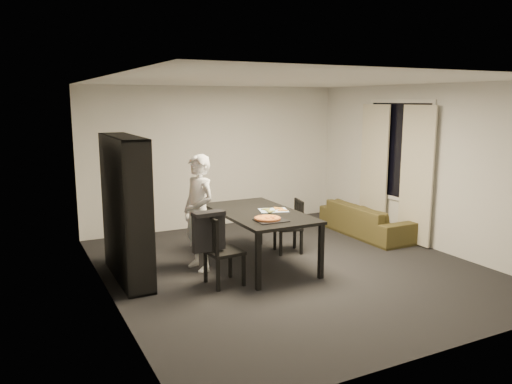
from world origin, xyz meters
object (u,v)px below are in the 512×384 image
dining_table (259,216)px  baking_tray (271,220)px  pepperoni_pizza (268,218)px  bookshelf (126,209)px  sofa (367,219)px  chair_right (293,222)px  chair_left (218,246)px  person (199,213)px

dining_table → baking_tray: size_ratio=4.69×
pepperoni_pizza → bookshelf: bearing=154.6°
pepperoni_pizza → sofa: size_ratio=0.19×
chair_right → sofa: (1.69, 0.28, -0.20)m
chair_right → baking_tray: (-0.86, -0.86, 0.31)m
chair_right → sofa: bearing=112.6°
chair_right → pepperoni_pizza: 1.24m
chair_left → chair_right: bearing=-67.2°
chair_right → baking_tray: chair_right is taller
bookshelf → pepperoni_pizza: 1.86m
chair_right → baking_tray: 1.26m
chair_left → pepperoni_pizza: (0.72, 0.00, 0.29)m
dining_table → person: size_ratio=1.16×
bookshelf → dining_table: bookshelf is taller
baking_tray → pepperoni_pizza: bearing=115.6°
bookshelf → baking_tray: 1.91m
chair_left → person: (0.02, 0.71, 0.29)m
person → chair_left: bearing=-14.9°
dining_table → chair_right: size_ratio=2.26×
chair_left → baking_tray: chair_left is taller
baking_tray → chair_left: bearing=176.3°
chair_right → person: person is taller
bookshelf → chair_right: 2.61m
chair_left → pepperoni_pizza: 0.77m
dining_table → chair_right: bearing=22.0°
dining_table → pepperoni_pizza: size_ratio=5.35×
pepperoni_pizza → person: bearing=134.7°
chair_right → sofa: size_ratio=0.44×
bookshelf → person: (0.98, -0.09, -0.14)m
bookshelf → chair_left: bearing=-39.7°
sofa → dining_table: bearing=103.5°
bookshelf → pepperoni_pizza: size_ratio=5.43×
chair_right → baking_tray: bearing=-31.7°
person → pepperoni_pizza: (0.70, -0.71, -0.00)m
chair_left → person: size_ratio=0.57×
chair_left → dining_table: bearing=-63.1°
dining_table → person: person is taller
pepperoni_pizza → sofa: pepperoni_pizza is taller
chair_left → baking_tray: (0.74, -0.05, 0.26)m
baking_tray → sofa: size_ratio=0.21×
chair_right → sofa: 1.72m
person → sofa: bearing=83.1°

